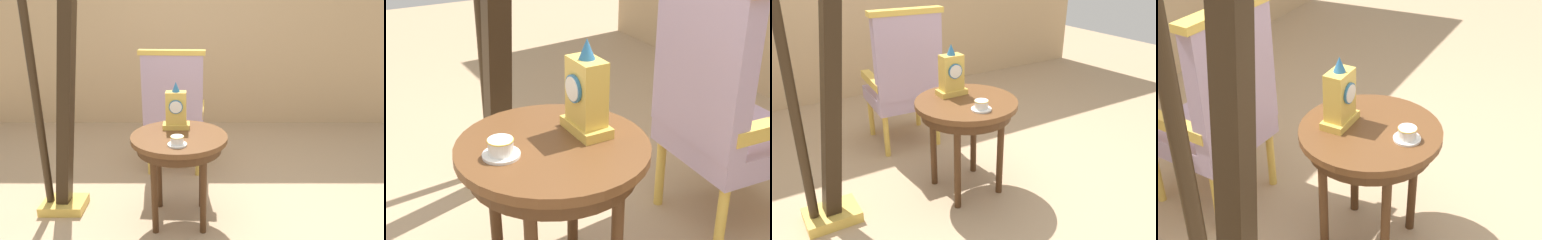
# 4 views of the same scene
# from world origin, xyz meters

# --- Properties ---
(ground_plane) EXTENTS (10.00, 10.00, 0.00)m
(ground_plane) POSITION_xyz_m (0.00, 0.00, 0.00)
(ground_plane) COLOR tan
(side_table) EXTENTS (0.66, 0.66, 0.65)m
(side_table) POSITION_xyz_m (-0.06, -0.00, 0.57)
(side_table) COLOR brown
(side_table) RESTS_ON ground
(teacup_left) EXTENTS (0.12, 0.12, 0.06)m
(teacup_left) POSITION_xyz_m (-0.07, -0.18, 0.68)
(teacup_left) COLOR white
(teacup_left) RESTS_ON side_table
(mantel_clock) EXTENTS (0.19, 0.11, 0.34)m
(mantel_clock) POSITION_xyz_m (-0.09, 0.14, 0.79)
(mantel_clock) COLOR gold
(mantel_clock) RESTS_ON side_table
(armchair) EXTENTS (0.57, 0.56, 1.14)m
(armchair) POSITION_xyz_m (-0.14, 0.82, 0.59)
(armchair) COLOR #B299B7
(armchair) RESTS_ON ground
(harp) EXTENTS (0.40, 0.24, 1.81)m
(harp) POSITION_xyz_m (-0.92, 0.12, 0.73)
(harp) COLOR gold
(harp) RESTS_ON ground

